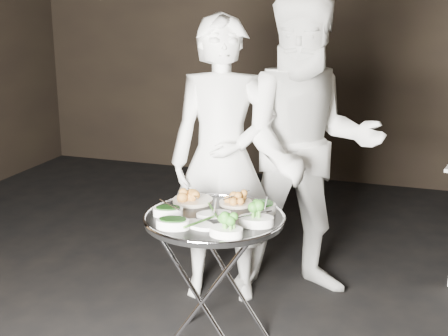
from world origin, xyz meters
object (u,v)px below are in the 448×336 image
(serving_tray, at_px, (214,218))
(waiter_right, at_px, (308,148))
(tray_stand, at_px, (215,278))
(waiter_left, at_px, (223,160))

(serving_tray, relative_size, waiter_right, 0.38)
(tray_stand, xyz_separation_m, serving_tray, (0.00, -0.00, 0.32))
(waiter_right, bearing_deg, serving_tray, -130.36)
(waiter_left, bearing_deg, tray_stand, -88.88)
(serving_tray, xyz_separation_m, waiter_left, (-0.17, 0.63, 0.13))
(waiter_left, height_order, waiter_right, waiter_right)
(waiter_left, bearing_deg, waiter_right, 7.68)
(tray_stand, distance_m, waiter_right, 1.01)
(tray_stand, height_order, waiter_left, waiter_left)
(waiter_right, bearing_deg, waiter_left, -178.26)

